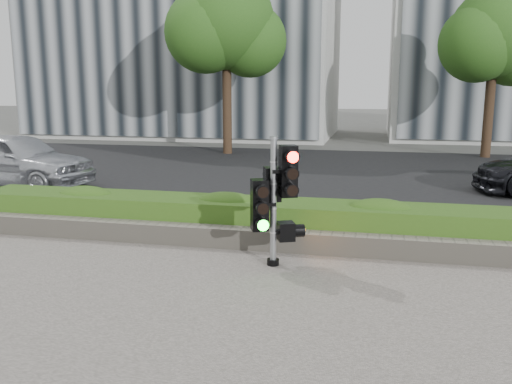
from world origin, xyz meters
TOP-DOWN VIEW (x-y plane):
  - ground at (0.00, 0.00)m, footprint 120.00×120.00m
  - road at (0.00, 10.00)m, footprint 60.00×13.00m
  - curb at (0.00, 3.15)m, footprint 60.00×0.25m
  - stone_wall at (0.00, 1.90)m, footprint 12.00×0.32m
  - hedge at (0.00, 2.55)m, footprint 12.00×1.00m
  - tree_left at (-4.52, 14.56)m, footprint 4.61×4.03m
  - tree_right at (5.48, 15.55)m, footprint 4.10×3.58m
  - traffic_signal at (-0.06, 1.17)m, footprint 0.71×0.64m
  - car_silver at (-8.13, 6.17)m, footprint 4.52×2.28m

SIDE VIEW (x-z plane):
  - ground at x=0.00m, z-range 0.00..0.00m
  - road at x=0.00m, z-range 0.00..0.02m
  - curb at x=0.00m, z-range 0.00..0.12m
  - stone_wall at x=0.00m, z-range 0.03..0.37m
  - hedge at x=0.00m, z-range 0.03..0.71m
  - car_silver at x=-8.13m, z-range 0.02..1.50m
  - traffic_signal at x=-0.06m, z-range 0.13..2.09m
  - tree_right at x=5.48m, z-range 1.22..7.75m
  - tree_left at x=-4.52m, z-range 1.37..8.72m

